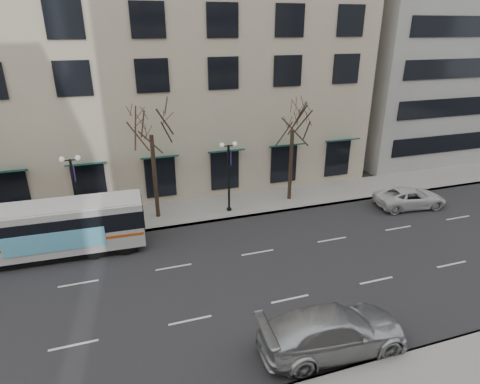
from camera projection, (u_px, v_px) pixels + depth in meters
name	position (u px, v px, depth m)	size (l,w,h in m)	color
ground	(181.00, 291.00, 20.36)	(160.00, 160.00, 0.00)	black
sidewalk_far	(226.00, 207.00, 29.66)	(80.00, 4.00, 0.15)	gray
building_hotel	(104.00, 32.00, 33.59)	(40.00, 20.00, 24.00)	beige
tree_far_mid	(150.00, 120.00, 25.42)	(3.60, 3.60, 8.55)	black
tree_far_right	(293.00, 118.00, 28.47)	(3.60, 3.60, 8.06)	black
lamp_post_left	(75.00, 191.00, 24.99)	(1.22, 0.45, 5.21)	black
lamp_post_right	(229.00, 174.00, 27.86)	(1.22, 0.45, 5.21)	black
city_bus	(40.00, 230.00, 22.79)	(11.74, 2.91, 3.16)	silver
silver_car	(334.00, 331.00, 16.42)	(2.56, 6.29, 1.82)	#B0B3B8
white_pickup	(410.00, 198.00, 29.60)	(2.39, 5.19, 1.44)	silver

